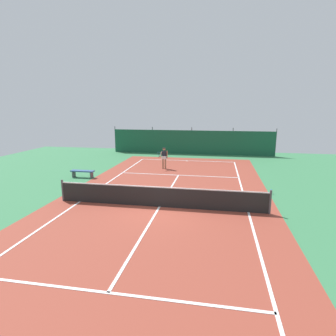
# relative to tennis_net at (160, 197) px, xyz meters

# --- Properties ---
(ground_plane) EXTENTS (36.00, 36.00, 0.00)m
(ground_plane) POSITION_rel_tennis_net_xyz_m (0.00, 0.00, -0.51)
(ground_plane) COLOR #387A4C
(court_surface) EXTENTS (11.02, 26.60, 0.01)m
(court_surface) POSITION_rel_tennis_net_xyz_m (0.00, 0.00, -0.51)
(court_surface) COLOR brown
(court_surface) RESTS_ON ground
(tennis_net) EXTENTS (10.12, 0.10, 1.10)m
(tennis_net) POSITION_rel_tennis_net_xyz_m (0.00, 0.00, 0.00)
(tennis_net) COLOR black
(tennis_net) RESTS_ON ground
(back_fence) EXTENTS (16.30, 0.98, 2.70)m
(back_fence) POSITION_rel_tennis_net_xyz_m (-0.00, 16.08, 0.16)
(back_fence) COLOR #195138
(back_fence) RESTS_ON ground
(tennis_player) EXTENTS (0.74, 0.74, 1.64)m
(tennis_player) POSITION_rel_tennis_net_xyz_m (-1.40, 8.31, 0.45)
(tennis_player) COLOR #9E7051
(tennis_player) RESTS_ON ground
(tennis_ball_near_player) EXTENTS (0.07, 0.07, 0.07)m
(tennis_ball_near_player) POSITION_rel_tennis_net_xyz_m (1.82, 2.67, -0.48)
(tennis_ball_near_player) COLOR #CCDB33
(tennis_ball_near_player) RESTS_ON ground
(tennis_ball_midcourt) EXTENTS (0.07, 0.07, 0.07)m
(tennis_ball_midcourt) POSITION_rel_tennis_net_xyz_m (-2.47, 2.93, -0.48)
(tennis_ball_midcourt) COLOR #CCDB33
(tennis_ball_midcourt) RESTS_ON ground
(parked_car) EXTENTS (2.39, 4.38, 1.68)m
(parked_car) POSITION_rel_tennis_net_xyz_m (-2.71, 17.84, 0.33)
(parked_car) COLOR black
(parked_car) RESTS_ON ground
(courtside_bench) EXTENTS (1.60, 0.40, 0.49)m
(courtside_bench) POSITION_rel_tennis_net_xyz_m (-6.31, 4.64, -0.14)
(courtside_bench) COLOR #335184
(courtside_bench) RESTS_ON ground
(water_bottle) EXTENTS (0.08, 0.08, 0.24)m
(water_bottle) POSITION_rel_tennis_net_xyz_m (5.61, 3.11, -0.39)
(water_bottle) COLOR #338CD8
(water_bottle) RESTS_ON ground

